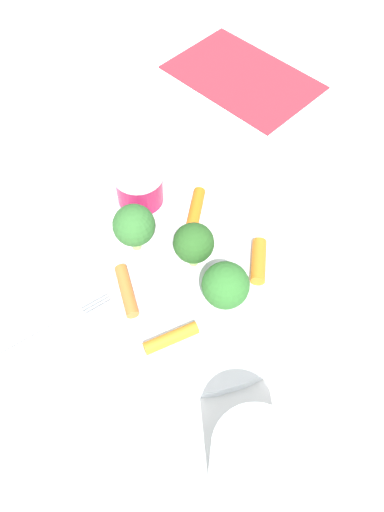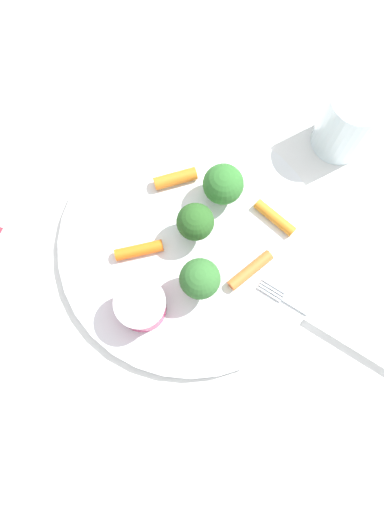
% 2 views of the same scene
% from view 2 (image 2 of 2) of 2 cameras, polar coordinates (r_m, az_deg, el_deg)
% --- Properties ---
extents(ground_plane, '(2.40, 2.40, 0.00)m').
position_cam_2_polar(ground_plane, '(0.54, -0.13, 1.30)').
color(ground_plane, silver).
extents(plate, '(0.29, 0.29, 0.01)m').
position_cam_2_polar(plate, '(0.54, -0.14, 1.49)').
color(plate, white).
rests_on(plate, ground_plane).
extents(sauce_cup, '(0.05, 0.05, 0.04)m').
position_cam_2_polar(sauce_cup, '(0.50, -5.92, -5.78)').
color(sauce_cup, '#9F1744').
rests_on(sauce_cup, plate).
extents(broccoli_floret_0, '(0.04, 0.04, 0.05)m').
position_cam_2_polar(broccoli_floret_0, '(0.53, 3.65, 8.31)').
color(broccoli_floret_0, '#93C26B').
rests_on(broccoli_floret_0, plate).
extents(broccoli_floret_1, '(0.04, 0.04, 0.05)m').
position_cam_2_polar(broccoli_floret_1, '(0.51, 0.02, 4.11)').
color(broccoli_floret_1, '#92C562').
rests_on(broccoli_floret_1, plate).
extents(broccoli_floret_2, '(0.04, 0.04, 0.06)m').
position_cam_2_polar(broccoli_floret_2, '(0.49, 0.92, -2.69)').
color(broccoli_floret_2, '#94B662').
rests_on(broccoli_floret_2, plate).
extents(carrot_stick_0, '(0.05, 0.04, 0.01)m').
position_cam_2_polar(carrot_stick_0, '(0.52, 6.80, -1.65)').
color(carrot_stick_0, orange).
rests_on(carrot_stick_0, plate).
extents(carrot_stick_1, '(0.03, 0.05, 0.01)m').
position_cam_2_polar(carrot_stick_1, '(0.54, 9.60, 4.42)').
color(carrot_stick_1, orange).
rests_on(carrot_stick_1, plate).
extents(carrot_stick_2, '(0.04, 0.05, 0.01)m').
position_cam_2_polar(carrot_stick_2, '(0.55, -1.94, 8.99)').
color(carrot_stick_2, orange).
rests_on(carrot_stick_2, plate).
extents(carrot_stick_3, '(0.04, 0.05, 0.01)m').
position_cam_2_polar(carrot_stick_3, '(0.53, -6.18, 0.67)').
color(carrot_stick_3, orange).
rests_on(carrot_stick_3, plate).
extents(fork, '(0.04, 0.17, 0.00)m').
position_cam_2_polar(fork, '(0.53, 15.43, -7.71)').
color(fork, '#AEB4BA').
rests_on(fork, plate).
extents(drinking_glass, '(0.06, 0.06, 0.09)m').
position_cam_2_polar(drinking_glass, '(0.58, 17.71, 14.64)').
color(drinking_glass, silver).
rests_on(drinking_glass, ground_plane).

